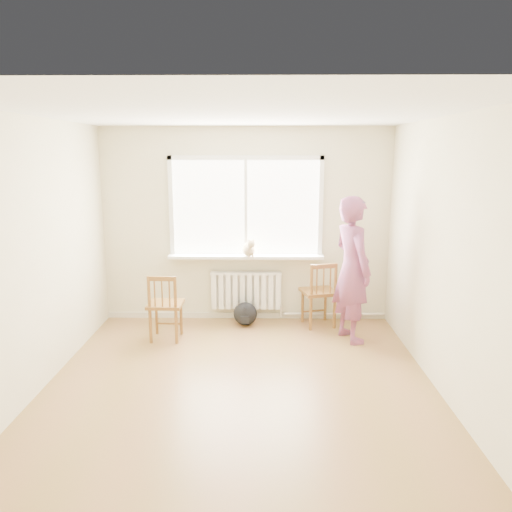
{
  "coord_description": "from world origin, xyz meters",
  "views": [
    {
      "loc": [
        0.23,
        -4.64,
        2.36
      ],
      "look_at": [
        0.15,
        1.2,
        1.13
      ],
      "focal_mm": 35.0,
      "sensor_mm": 36.0,
      "label": 1
    }
  ],
  "objects_px": {
    "person": "(352,269)",
    "cat": "(249,249)",
    "backpack": "(245,314)",
    "chair_left": "(165,307)",
    "chair_right": "(320,294)"
  },
  "relations": [
    {
      "from": "cat",
      "to": "backpack",
      "type": "distance_m",
      "value": 0.9
    },
    {
      "from": "person",
      "to": "cat",
      "type": "height_order",
      "value": "person"
    },
    {
      "from": "cat",
      "to": "chair_right",
      "type": "bearing_deg",
      "value": -25.78
    },
    {
      "from": "chair_right",
      "to": "cat",
      "type": "relative_size",
      "value": 2.33
    },
    {
      "from": "chair_right",
      "to": "person",
      "type": "relative_size",
      "value": 0.49
    },
    {
      "from": "chair_right",
      "to": "cat",
      "type": "distance_m",
      "value": 1.15
    },
    {
      "from": "chair_left",
      "to": "person",
      "type": "xyz_separation_m",
      "value": [
        2.36,
        0.06,
        0.48
      ]
    },
    {
      "from": "person",
      "to": "cat",
      "type": "relative_size",
      "value": 4.72
    },
    {
      "from": "chair_right",
      "to": "backpack",
      "type": "relative_size",
      "value": 2.78
    },
    {
      "from": "chair_left",
      "to": "chair_right",
      "type": "xyz_separation_m",
      "value": [
        2.02,
        0.53,
        0.02
      ]
    },
    {
      "from": "chair_left",
      "to": "cat",
      "type": "xyz_separation_m",
      "value": [
        1.05,
        0.69,
        0.62
      ]
    },
    {
      "from": "chair_left",
      "to": "backpack",
      "type": "xyz_separation_m",
      "value": [
        1.0,
        0.57,
        -0.27
      ]
    },
    {
      "from": "cat",
      "to": "backpack",
      "type": "xyz_separation_m",
      "value": [
        -0.05,
        -0.12,
        -0.9
      ]
    },
    {
      "from": "chair_left",
      "to": "backpack",
      "type": "height_order",
      "value": "chair_left"
    },
    {
      "from": "cat",
      "to": "person",
      "type": "bearing_deg",
      "value": -42.37
    }
  ]
}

